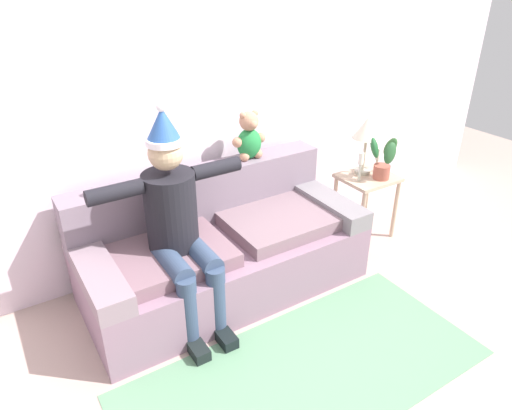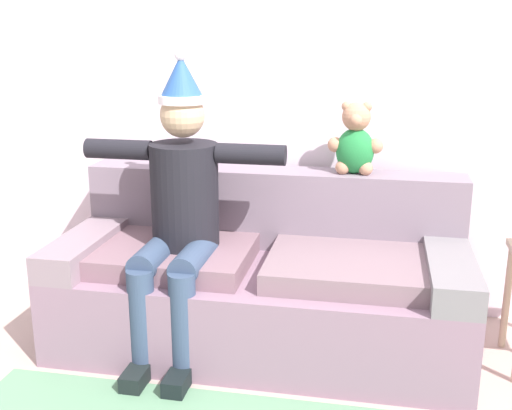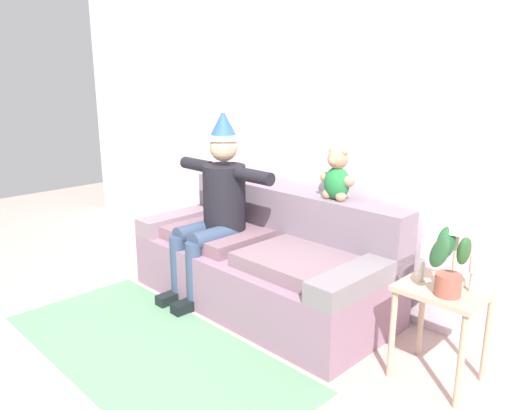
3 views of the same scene
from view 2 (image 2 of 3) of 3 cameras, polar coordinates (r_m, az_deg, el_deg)
name	(u,v)px [view 2 (image 2 of 3)]	position (r m, az deg, el deg)	size (l,w,h in m)	color
back_wall	(281,74)	(3.61, 2.31, 11.77)	(7.00, 0.10, 2.70)	silver
couch	(263,280)	(3.32, 0.66, -6.80)	(2.05, 0.93, 0.85)	gray
person_seated	(179,205)	(3.11, -6.94, -0.03)	(1.02, 0.77, 1.50)	black
teddy_bear	(355,142)	(3.36, 8.96, 5.68)	(0.29, 0.17, 0.38)	#227D3B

